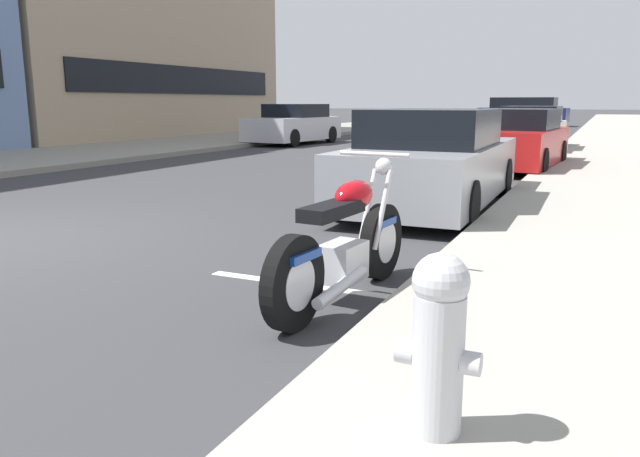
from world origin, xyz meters
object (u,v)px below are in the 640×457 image
parked_motorcycle (345,246)px  fire_hydrant (439,339)px  parked_car_far_down_curb (433,162)px  parked_car_mid_block (531,130)px  crossing_truck (523,111)px  car_opposite_curb (294,125)px  parked_car_second_in_row (513,141)px

parked_motorcycle → fire_hydrant: parked_motorcycle is taller
parked_car_far_down_curb → fire_hydrant: (-6.47, -1.72, -0.11)m
parked_car_mid_block → crossing_truck: 22.06m
parked_car_mid_block → car_opposite_curb: car_opposite_curb is taller
parked_motorcycle → parked_car_far_down_curb: 4.63m
parked_car_mid_block → crossing_truck: bearing=8.3°
parked_car_far_down_curb → car_opposite_curb: car_opposite_curb is taller
parked_motorcycle → crossing_truck: 37.81m
parked_car_mid_block → car_opposite_curb: size_ratio=0.97×
parked_car_second_in_row → fire_hydrant: bearing=-169.7°
parked_car_mid_block → car_opposite_curb: 8.39m
parked_motorcycle → parked_car_second_in_row: 10.43m
crossing_truck → fire_hydrant: (-39.54, -4.50, -0.39)m
car_opposite_curb → fire_hydrant: 20.58m
crossing_truck → fire_hydrant: bearing=100.1°
parked_car_far_down_curb → parked_car_second_in_row: bearing=-4.1°
car_opposite_curb → crossing_truck: bearing=169.5°
parked_car_second_in_row → crossing_truck: (27.23, 3.11, 0.29)m
parked_car_far_down_curb → parked_car_mid_block: bearing=-1.5°
crossing_truck → fire_hydrant: crossing_truck is taller
parked_car_far_down_curb → crossing_truck: size_ratio=0.85×
parked_car_mid_block → car_opposite_curb: (0.32, 8.38, 0.02)m
parked_car_far_down_curb → fire_hydrant: 6.69m
parked_car_second_in_row → car_opposite_curb: 10.30m
parked_motorcycle → fire_hydrant: size_ratio=2.67×
parked_car_second_in_row → parked_car_mid_block: size_ratio=0.99×
parked_car_second_in_row → crossing_truck: 27.41m
parked_car_far_down_curb → car_opposite_curb: size_ratio=1.08×
fire_hydrant → parked_car_mid_block: bearing=5.2°
parked_car_far_down_curb → parked_motorcycle: bearing=-174.6°
parked_motorcycle → fire_hydrant: (-1.88, -1.21, 0.12)m
parked_car_far_down_curb → crossing_truck: 33.19m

